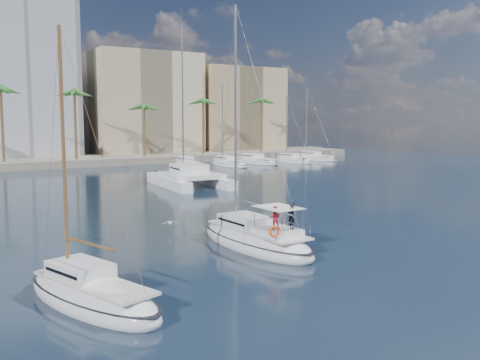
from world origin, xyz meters
TOP-DOWN VIEW (x-y plane):
  - ground at (0.00, 0.00)m, footprint 160.00×160.00m
  - quay at (0.00, 61.00)m, footprint 120.00×14.00m
  - building_beige at (22.00, 70.00)m, footprint 20.00×14.00m
  - building_tan_right at (42.00, 68.00)m, footprint 18.00×12.00m
  - palm_centre at (0.00, 57.00)m, footprint 3.60×3.60m
  - palm_right at (34.00, 57.00)m, footprint 3.60×3.60m
  - main_sloop at (-0.24, -2.56)m, footprint 3.48×10.26m
  - small_sloop at (-11.49, -7.31)m, footprint 4.89×8.82m
  - catamaran at (9.59, 25.51)m, footprint 7.61×13.16m
  - seagull at (-2.55, 4.49)m, footprint 1.17×0.50m
  - moored_yacht_a at (20.00, 47.00)m, footprint 3.37×9.52m
  - moored_yacht_b at (26.50, 45.00)m, footprint 3.32×10.83m
  - moored_yacht_c at (33.00, 47.00)m, footprint 3.98×12.33m
  - moored_yacht_d at (39.50, 45.00)m, footprint 3.52×9.55m
  - moored_yacht_e at (46.00, 47.00)m, footprint 4.61×11.11m

SIDE VIEW (x-z plane):
  - ground at x=0.00m, z-range 0.00..0.00m
  - moored_yacht_a at x=20.00m, z-range -5.95..5.95m
  - moored_yacht_b at x=26.50m, z-range -6.86..6.86m
  - moored_yacht_c at x=33.00m, z-range -7.77..7.77m
  - moored_yacht_d at x=39.50m, z-range -5.95..5.95m
  - moored_yacht_e at x=46.00m, z-range -6.86..6.86m
  - small_sloop at x=-11.49m, z-range -5.61..6.48m
  - main_sloop at x=-0.24m, z-range -7.07..8.06m
  - seagull at x=-2.55m, z-range 0.44..0.66m
  - quay at x=0.00m, z-range 0.00..1.20m
  - catamaran at x=9.59m, z-range -7.96..10.28m
  - building_tan_right at x=42.00m, z-range 0.00..18.00m
  - building_beige at x=22.00m, z-range 0.00..20.00m
  - palm_centre at x=0.00m, z-range 4.13..16.43m
  - palm_right at x=34.00m, z-range 4.13..16.43m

